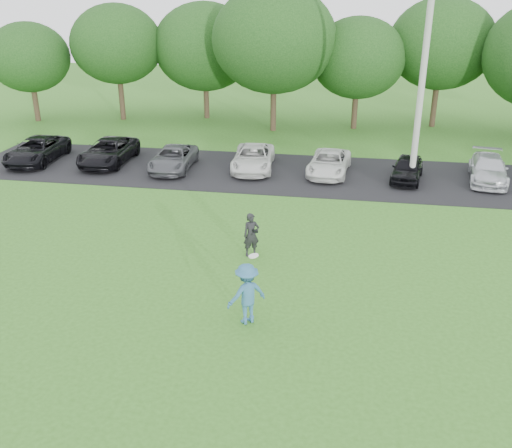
{
  "coord_description": "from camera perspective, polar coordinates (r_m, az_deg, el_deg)",
  "views": [
    {
      "loc": [
        2.9,
        -13.48,
        8.63
      ],
      "look_at": [
        0.0,
        3.5,
        1.3
      ],
      "focal_mm": 40.0,
      "sensor_mm": 36.0,
      "label": 1
    }
  ],
  "objects": [
    {
      "name": "tree_row",
      "position": [
        36.46,
        7.8,
        17.0
      ],
      "size": [
        42.39,
        9.85,
        8.64
      ],
      "color": "#38281C",
      "rests_on": "ground"
    },
    {
      "name": "parking_lot",
      "position": [
        28.0,
        3.29,
        5.09
      ],
      "size": [
        32.0,
        6.5,
        0.03
      ],
      "primitive_type": "cube",
      "color": "black",
      "rests_on": "ground"
    },
    {
      "name": "frisbee_player",
      "position": [
        15.48,
        -0.93,
        -6.99
      ],
      "size": [
        1.3,
        1.22,
        2.08
      ],
      "color": "#31668C",
      "rests_on": "ground"
    },
    {
      "name": "parked_cars",
      "position": [
        28.05,
        0.0,
        6.44
      ],
      "size": [
        28.34,
        4.97,
        1.23
      ],
      "color": "black",
      "rests_on": "parking_lot"
    },
    {
      "name": "utility_pole",
      "position": [
        26.33,
        16.31,
        13.78
      ],
      "size": [
        0.28,
        0.28,
        9.58
      ],
      "primitive_type": "cylinder",
      "color": "#AAAAA5",
      "rests_on": "ground"
    },
    {
      "name": "ground",
      "position": [
        16.27,
        -2.1,
        -9.01
      ],
      "size": [
        100.0,
        100.0,
        0.0
      ],
      "primitive_type": "plane",
      "color": "#35691E",
      "rests_on": "ground"
    },
    {
      "name": "camera_bystander",
      "position": [
        19.23,
        -0.47,
        -1.1
      ],
      "size": [
        0.66,
        0.58,
        1.53
      ],
      "color": "black",
      "rests_on": "ground"
    }
  ]
}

